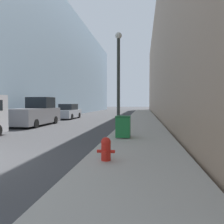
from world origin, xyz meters
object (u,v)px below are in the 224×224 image
object	(u,v)px
fire_hydrant	(106,148)
trash_bin	(123,126)
lamppost	(118,81)
parked_sedan_near	(69,112)
pickup_truck	(36,113)

from	to	relation	value
fire_hydrant	trash_bin	size ratio (longest dim) A/B	0.64
lamppost	parked_sedan_near	distance (m)	13.60
lamppost	pickup_truck	xyz separation A→B (m)	(-7.03, 4.04, -2.08)
pickup_truck	lamppost	bearing A→B (deg)	-29.88
trash_bin	parked_sedan_near	xyz separation A→B (m)	(-7.45, 13.47, 0.09)
parked_sedan_near	pickup_truck	bearing A→B (deg)	-90.32
trash_bin	lamppost	xyz separation A→B (m)	(-0.46, 2.02, 2.35)
lamppost	fire_hydrant	bearing A→B (deg)	-86.65
lamppost	parked_sedan_near	xyz separation A→B (m)	(-6.99, 11.45, -2.25)
lamppost	parked_sedan_near	size ratio (longest dim) A/B	1.24
pickup_truck	parked_sedan_near	size ratio (longest dim) A/B	1.23
parked_sedan_near	trash_bin	bearing A→B (deg)	-61.06
fire_hydrant	lamppost	size ratio (longest dim) A/B	0.12
trash_bin	lamppost	distance (m)	3.13
trash_bin	parked_sedan_near	bearing A→B (deg)	118.94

